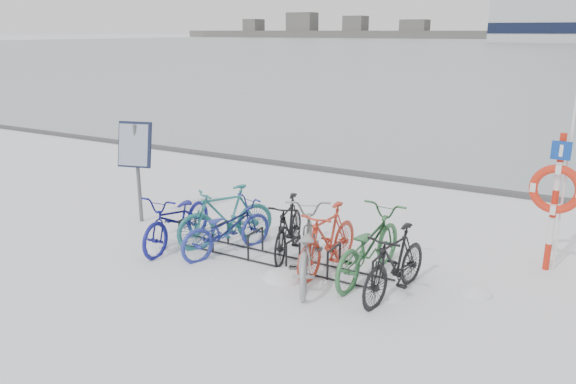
{
  "coord_description": "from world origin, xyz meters",
  "views": [
    {
      "loc": [
        4.44,
        -7.3,
        3.64
      ],
      "look_at": [
        -0.08,
        0.6,
        1.01
      ],
      "focal_mm": 35.0,
      "sensor_mm": 36.0,
      "label": 1
    }
  ],
  "objects": [
    {
      "name": "ground",
      "position": [
        0.0,
        0.0,
        0.0
      ],
      "size": [
        900.0,
        900.0,
        0.0
      ],
      "primitive_type": "plane",
      "color": "white",
      "rests_on": "ground"
    },
    {
      "name": "quay_edge",
      "position": [
        0.0,
        5.9,
        0.05
      ],
      "size": [
        400.0,
        0.25,
        0.1
      ],
      "primitive_type": "cube",
      "color": "#3F3F42",
      "rests_on": "ground"
    },
    {
      "name": "bike_rack",
      "position": [
        0.0,
        0.0,
        0.18
      ],
      "size": [
        4.0,
        0.48,
        0.46
      ],
      "color": "black",
      "rests_on": "ground"
    },
    {
      "name": "info_board",
      "position": [
        -3.31,
        0.37,
        1.43
      ],
      "size": [
        0.7,
        0.42,
        1.98
      ],
      "rotation": [
        0.0,
        0.0,
        0.28
      ],
      "color": "#595B5E",
      "rests_on": "ground"
    },
    {
      "name": "lifebuoy_station",
      "position": [
        3.92,
        1.78,
        1.33
      ],
      "size": [
        0.76,
        0.22,
        3.96
      ],
      "color": "red",
      "rests_on": "ground"
    },
    {
      "name": "shoreline",
      "position": [
        -122.02,
        260.0,
        2.79
      ],
      "size": [
        180.0,
        12.0,
        9.5
      ],
      "color": "#494949",
      "rests_on": "ground"
    },
    {
      "name": "bike_0",
      "position": [
        -1.83,
        -0.21,
        0.51
      ],
      "size": [
        0.87,
        2.0,
        1.02
      ],
      "primitive_type": "imported",
      "rotation": [
        0.0,
        0.0,
        0.1
      ],
      "color": "navy",
      "rests_on": "ground"
    },
    {
      "name": "bike_1",
      "position": [
        -1.12,
        0.24,
        0.54
      ],
      "size": [
        1.38,
        1.81,
        1.09
      ],
      "primitive_type": "imported",
      "rotation": [
        0.0,
        0.0,
        -0.54
      ],
      "color": "#257273",
      "rests_on": "ground"
    },
    {
      "name": "bike_2",
      "position": [
        -0.88,
        -0.09,
        0.47
      ],
      "size": [
        1.18,
        1.9,
        0.94
      ],
      "primitive_type": "imported",
      "rotation": [
        0.0,
        0.0,
        2.81
      ],
      "color": "navy",
      "rests_on": "ground"
    },
    {
      "name": "bike_3",
      "position": [
        0.06,
        0.37,
        0.51
      ],
      "size": [
        0.9,
        1.76,
        1.02
      ],
      "primitive_type": "imported",
      "rotation": [
        0.0,
        0.0,
        0.26
      ],
      "color": "black",
      "rests_on": "ground"
    },
    {
      "name": "bike_4",
      "position": [
        0.74,
        -0.3,
        0.54
      ],
      "size": [
        1.52,
        2.19,
        1.09
      ],
      "primitive_type": "imported",
      "rotation": [
        0.0,
        0.0,
        3.57
      ],
      "color": "gray",
      "rests_on": "ground"
    },
    {
      "name": "bike_5",
      "position": [
        0.91,
        0.13,
        0.53
      ],
      "size": [
        0.62,
        1.81,
        1.07
      ],
      "primitive_type": "imported",
      "rotation": [
        0.0,
        0.0,
        -0.07
      ],
      "color": "red",
      "rests_on": "ground"
    },
    {
      "name": "bike_6",
      "position": [
        1.55,
        0.21,
        0.54
      ],
      "size": [
        0.85,
        2.09,
        1.07
      ],
      "primitive_type": "imported",
      "rotation": [
        0.0,
        0.0,
        3.07
      ],
      "color": "#306A3B",
      "rests_on": "ground"
    },
    {
      "name": "bike_7",
      "position": [
        2.12,
        -0.2,
        0.52
      ],
      "size": [
        0.76,
        1.78,
        1.03
      ],
      "primitive_type": "imported",
      "rotation": [
        0.0,
        0.0,
        -0.17
      ],
      "color": "black",
      "rests_on": "ground"
    },
    {
      "name": "snow_drifts",
      "position": [
        0.2,
        -0.08,
        0.0
      ],
      "size": [
        6.09,
        1.83,
        0.23
      ],
      "color": "white",
      "rests_on": "ground"
    }
  ]
}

